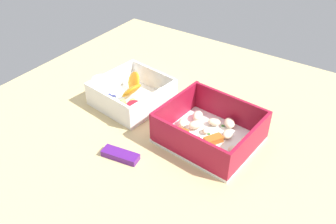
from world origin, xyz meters
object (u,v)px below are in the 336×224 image
(fruit_bowl, at_px, (133,95))
(pasta_container, at_px, (209,131))
(paper_cup_liner, at_px, (100,81))
(candy_bar, at_px, (119,154))

(fruit_bowl, bearing_deg, pasta_container, 175.09)
(pasta_container, xyz_separation_m, paper_cup_liner, (0.32, -0.03, -0.01))
(pasta_container, distance_m, paper_cup_liner, 0.32)
(candy_bar, relative_size, paper_cup_liner, 1.85)
(candy_bar, distance_m, paper_cup_liner, 0.26)
(pasta_container, height_order, candy_bar, pasta_container)
(pasta_container, height_order, paper_cup_liner, pasta_container)
(pasta_container, distance_m, candy_bar, 0.18)
(pasta_container, xyz_separation_m, fruit_bowl, (0.20, -0.02, -0.00))
(fruit_bowl, distance_m, candy_bar, 0.18)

